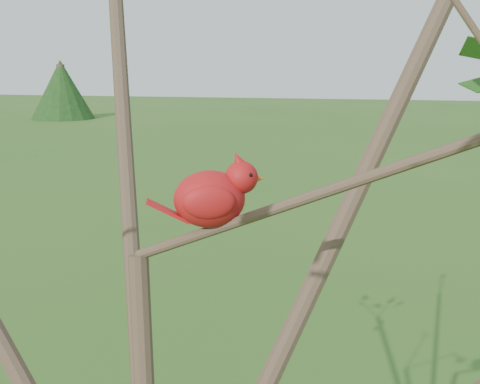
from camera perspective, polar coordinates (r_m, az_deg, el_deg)
The scene contains 3 objects.
crabapple_tree at distance 0.88m, azimuth -8.65°, elevation 1.88°, with size 2.35×2.05×2.95m.
cardinal at distance 0.98m, azimuth -2.52°, elevation -0.36°, with size 0.19×0.13×0.14m.
distant_trees at distance 24.45m, azimuth 12.65°, elevation 10.12°, with size 38.95×13.02×3.65m.
Camera 1 is at (0.35, -0.83, 2.27)m, focal length 45.00 mm.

